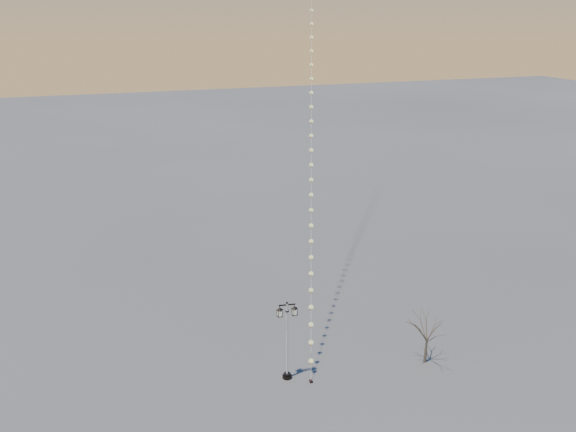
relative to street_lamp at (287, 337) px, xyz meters
name	(u,v)px	position (x,y,z in m)	size (l,w,h in m)	color
ground	(323,392)	(1.70, -2.09, -3.11)	(300.00, 300.00, 0.00)	#484848
street_lamp	(287,337)	(0.00, 0.00, 0.00)	(1.42, 0.62, 5.62)	black
bare_tree	(428,332)	(9.54, -1.29, -0.72)	(2.08, 2.08, 3.45)	#483D2E
kite_train	(312,48)	(7.62, 16.41, 16.66)	(13.22, 35.36, 39.73)	black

